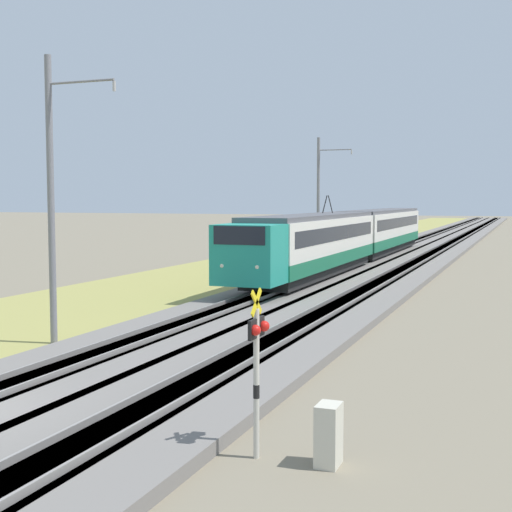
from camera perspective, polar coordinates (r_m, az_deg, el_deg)
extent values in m
cube|color=slate|center=(62.43, 10.38, 0.25)|extent=(240.00, 4.40, 0.30)
cube|color=slate|center=(61.81, 14.06, 0.15)|extent=(240.00, 4.40, 0.30)
cube|color=#4C4238|center=(62.43, 10.38, 0.25)|extent=(240.00, 1.57, 0.30)
cube|color=gray|center=(62.51, 9.90, 0.47)|extent=(240.00, 0.07, 0.15)
cube|color=gray|center=(62.32, 10.86, 0.45)|extent=(240.00, 0.07, 0.15)
cube|color=#4C4238|center=(61.81, 14.06, 0.15)|extent=(240.00, 1.57, 0.30)
cube|color=gray|center=(61.86, 13.58, 0.37)|extent=(240.00, 0.07, 0.15)
cube|color=gray|center=(61.73, 14.56, 0.34)|extent=(240.00, 0.07, 0.15)
cube|color=#99934C|center=(64.06, 4.35, 0.34)|extent=(240.00, 9.55, 0.12)
cube|color=teal|center=(31.48, -0.53, 0.13)|extent=(2.39, 2.85, 2.66)
cube|color=black|center=(31.09, -0.77, 1.72)|extent=(1.72, 2.37, 0.80)
sphere|color=#F2EAC6|center=(30.78, -2.72, -0.79)|extent=(0.20, 0.20, 0.20)
sphere|color=#F2EAC6|center=(30.16, 0.11, -0.89)|extent=(0.20, 0.20, 0.20)
cube|color=#196B47|center=(41.19, 4.72, -0.17)|extent=(18.02, 2.96, 0.74)
cube|color=silver|center=(41.10, 4.73, 1.68)|extent=(18.02, 2.96, 1.91)
cube|color=black|center=(41.09, 4.73, 1.89)|extent=(16.58, 2.98, 0.80)
cube|color=#515156|center=(41.06, 4.74, 3.18)|extent=(18.02, 2.73, 0.25)
cube|color=black|center=(41.25, 4.71, -1.07)|extent=(17.12, 2.52, 0.55)
cylinder|color=black|center=(34.60, 0.49, -1.88)|extent=(0.86, 0.12, 0.86)
cylinder|color=black|center=(34.24, 2.16, -1.95)|extent=(0.86, 0.12, 0.86)
cube|color=#196B47|center=(60.42, 10.04, 1.28)|extent=(20.42, 2.96, 0.74)
cube|color=silver|center=(60.36, 10.06, 2.54)|extent=(20.42, 2.96, 1.91)
cube|color=black|center=(60.35, 10.06, 2.69)|extent=(18.78, 2.98, 0.80)
cube|color=#515156|center=(60.33, 10.07, 3.57)|extent=(20.42, 2.73, 0.25)
cube|color=black|center=(60.46, 10.03, 0.67)|extent=(19.39, 2.52, 0.55)
cylinder|color=black|center=(43.70, 5.53, 4.15)|extent=(0.06, 0.33, 1.08)
cylinder|color=black|center=(43.61, 5.98, 4.14)|extent=(0.06, 0.33, 1.08)
cube|color=black|center=(34.52, 1.31, -3.36)|extent=(0.10, 0.10, 0.00)
cylinder|color=beige|center=(13.24, 0.03, -10.20)|extent=(0.11, 0.11, 2.78)
cylinder|color=black|center=(13.27, 0.03, -10.78)|extent=(0.12, 0.12, 0.25)
cube|color=black|center=(13.01, 0.03, -5.77)|extent=(0.70, 0.06, 0.36)
sphere|color=red|center=(13.19, 0.67, -5.63)|extent=(0.20, 0.20, 0.20)
sphere|color=red|center=(12.78, -0.04, -5.96)|extent=(0.20, 0.20, 0.20)
cube|color=yellow|center=(12.93, 0.03, -3.73)|extent=(0.49, 0.03, 0.49)
cube|color=yellow|center=(12.93, 0.03, -3.73)|extent=(0.49, 0.03, 0.49)
cylinder|color=slate|center=(23.62, -16.08, 4.08)|extent=(0.22, 0.22, 9.27)
cylinder|color=slate|center=(23.20, -13.86, 13.39)|extent=(0.08, 2.40, 0.08)
cylinder|color=#B2ADA8|center=(22.51, -11.28, 13.20)|extent=(0.10, 0.10, 0.30)
cylinder|color=slate|center=(51.33, 5.00, 4.34)|extent=(0.22, 0.22, 9.15)
cylinder|color=slate|center=(51.13, 6.34, 8.45)|extent=(0.08, 2.40, 0.08)
cylinder|color=#B2ADA8|center=(50.82, 7.66, 8.23)|extent=(0.10, 0.10, 0.30)
cube|color=beige|center=(13.18, 5.82, -14.05)|extent=(0.57, 0.40, 1.12)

